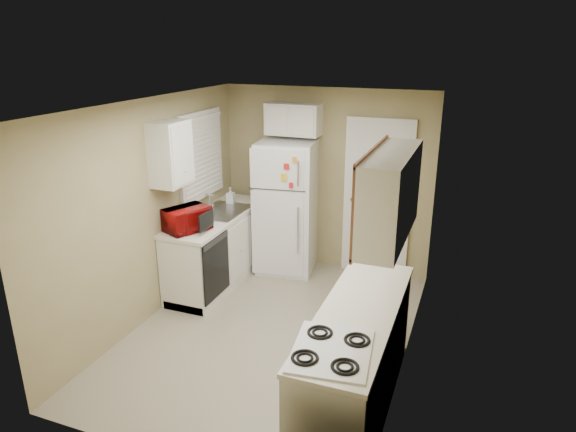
% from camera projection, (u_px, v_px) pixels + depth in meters
% --- Properties ---
extents(floor, '(3.80, 3.80, 0.00)m').
position_uv_depth(floor, '(271.00, 331.00, 5.50)').
color(floor, '#AA9F88').
rests_on(floor, ground).
extents(ceiling, '(3.80, 3.80, 0.00)m').
position_uv_depth(ceiling, '(269.00, 104.00, 4.71)').
color(ceiling, white).
rests_on(ceiling, floor).
extents(wall_left, '(3.80, 3.80, 0.00)m').
position_uv_depth(wall_left, '(151.00, 211.00, 5.57)').
color(wall_left, '#9B8D61').
rests_on(wall_left, floor).
extents(wall_right, '(3.80, 3.80, 0.00)m').
position_uv_depth(wall_right, '(413.00, 246.00, 4.63)').
color(wall_right, '#9B8D61').
rests_on(wall_right, floor).
extents(wall_back, '(2.80, 2.80, 0.00)m').
position_uv_depth(wall_back, '(326.00, 180.00, 6.78)').
color(wall_back, '#9B8D61').
rests_on(wall_back, floor).
extents(wall_front, '(2.80, 2.80, 0.00)m').
position_uv_depth(wall_front, '(160.00, 319.00, 3.43)').
color(wall_front, '#9B8D61').
rests_on(wall_front, floor).
extents(left_counter, '(0.60, 1.80, 0.90)m').
position_uv_depth(left_counter, '(218.00, 248.00, 6.51)').
color(left_counter, silver).
rests_on(left_counter, floor).
extents(dishwasher, '(0.03, 0.58, 0.72)m').
position_uv_depth(dishwasher, '(216.00, 267.00, 5.87)').
color(dishwasher, black).
rests_on(dishwasher, floor).
extents(sink, '(0.54, 0.74, 0.16)m').
position_uv_depth(sink, '(223.00, 214.00, 6.51)').
color(sink, gray).
rests_on(sink, left_counter).
extents(microwave, '(0.55, 0.44, 0.32)m').
position_uv_depth(microwave, '(187.00, 218.00, 5.80)').
color(microwave, maroon).
rests_on(microwave, left_counter).
extents(soap_bottle, '(0.11, 0.11, 0.22)m').
position_uv_depth(soap_bottle, '(230.00, 196.00, 6.77)').
color(soap_bottle, silver).
rests_on(soap_bottle, left_counter).
extents(window_blinds, '(0.10, 0.98, 1.08)m').
position_uv_depth(window_blinds, '(201.00, 155.00, 6.36)').
color(window_blinds, silver).
rests_on(window_blinds, wall_left).
extents(upper_cabinet_left, '(0.30, 0.45, 0.70)m').
position_uv_depth(upper_cabinet_left, '(170.00, 153.00, 5.52)').
color(upper_cabinet_left, silver).
rests_on(upper_cabinet_left, wall_left).
extents(refrigerator, '(0.81, 0.79, 1.75)m').
position_uv_depth(refrigerator, '(287.00, 207.00, 6.75)').
color(refrigerator, silver).
rests_on(refrigerator, floor).
extents(cabinet_over_fridge, '(0.70, 0.30, 0.40)m').
position_uv_depth(cabinet_over_fridge, '(294.00, 119.00, 6.52)').
color(cabinet_over_fridge, silver).
rests_on(cabinet_over_fridge, wall_back).
extents(interior_door, '(0.86, 0.06, 2.08)m').
position_uv_depth(interior_door, '(377.00, 200.00, 6.57)').
color(interior_door, silver).
rests_on(interior_door, floor).
extents(right_counter, '(0.60, 2.00, 0.90)m').
position_uv_depth(right_counter, '(356.00, 358.00, 4.27)').
color(right_counter, silver).
rests_on(right_counter, floor).
extents(stove, '(0.61, 0.72, 0.81)m').
position_uv_depth(stove, '(330.00, 409.00, 3.75)').
color(stove, silver).
rests_on(stove, floor).
extents(upper_cabinet_right, '(0.30, 1.20, 0.70)m').
position_uv_depth(upper_cabinet_right, '(391.00, 195.00, 4.04)').
color(upper_cabinet_right, silver).
rests_on(upper_cabinet_right, wall_right).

